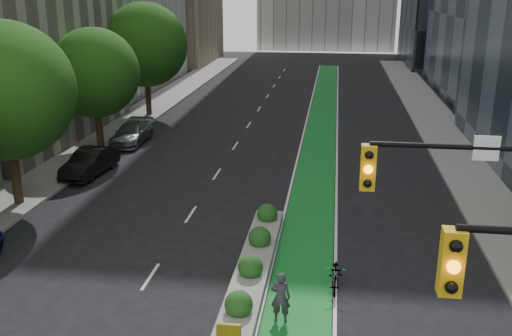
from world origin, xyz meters
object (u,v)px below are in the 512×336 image
(parked_car_left_mid, at_px, (90,162))
(cyclist, at_px, (281,297))
(bicycle, at_px, (336,274))
(median_planter, at_px, (255,261))
(parked_car_left_far, at_px, (132,133))

(parked_car_left_mid, bearing_deg, cyclist, -42.57)
(cyclist, relative_size, parked_car_left_mid, 0.39)
(parked_car_left_mid, bearing_deg, bicycle, -33.04)
(median_planter, height_order, parked_car_left_far, parked_car_left_far)
(parked_car_left_mid, relative_size, parked_car_left_far, 0.93)
(median_planter, distance_m, bicycle, 3.12)
(cyclist, relative_size, parked_car_left_far, 0.36)
(bicycle, distance_m, parked_car_left_mid, 17.43)
(parked_car_left_far, bearing_deg, parked_car_left_mid, -90.96)
(median_planter, distance_m, cyclist, 3.54)
(cyclist, height_order, parked_car_left_far, cyclist)
(cyclist, distance_m, parked_car_left_far, 23.29)
(cyclist, distance_m, parked_car_left_mid, 17.81)
(median_planter, xyz_separation_m, bicycle, (3.00, -0.86, 0.13))
(cyclist, xyz_separation_m, parked_car_left_mid, (-11.98, 13.17, -0.13))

